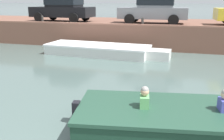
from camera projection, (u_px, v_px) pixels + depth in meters
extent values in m
plane|color=#4C605B|center=(134.00, 87.00, 8.24)|extent=(400.00, 400.00, 0.00)
cube|color=brown|center=(159.00, 32.00, 16.53)|extent=(60.00, 6.00, 1.39)
cube|color=#925F4C|center=(155.00, 25.00, 13.66)|extent=(60.00, 0.24, 0.08)
cube|color=white|center=(97.00, 50.00, 13.03)|extent=(5.44, 2.11, 0.45)
cube|color=white|center=(159.00, 55.00, 12.01)|extent=(1.13, 1.04, 0.45)
cube|color=white|center=(97.00, 45.00, 12.95)|extent=(5.51, 2.18, 0.08)
cube|color=brown|center=(90.00, 47.00, 13.11)|extent=(0.35, 1.60, 0.06)
cube|color=#193828|center=(188.00, 120.00, 5.54)|extent=(5.09, 2.58, 0.39)
cube|color=#244836|center=(189.00, 111.00, 5.48)|extent=(5.15, 2.65, 0.08)
cube|color=brown|center=(171.00, 114.00, 5.54)|extent=(0.50, 1.68, 0.06)
cube|color=black|center=(76.00, 111.00, 5.78)|extent=(0.19, 0.22, 0.45)
cube|color=#4C51B2|center=(224.00, 109.00, 5.38)|extent=(0.25, 0.35, 0.44)
cube|color=#66B26B|center=(144.00, 105.00, 5.56)|extent=(0.25, 0.35, 0.44)
sphere|color=tan|center=(145.00, 92.00, 5.47)|extent=(0.19, 0.19, 0.19)
sphere|color=gray|center=(145.00, 90.00, 5.46)|extent=(0.17, 0.17, 0.17)
cube|color=black|center=(62.00, 12.00, 16.41)|extent=(4.12, 1.90, 0.64)
cube|color=black|center=(64.00, 2.00, 16.19)|extent=(2.09, 1.60, 0.60)
cube|color=black|center=(64.00, 2.00, 16.19)|extent=(2.17, 1.64, 0.33)
cylinder|color=black|center=(39.00, 17.00, 16.07)|extent=(0.61, 0.21, 0.60)
cylinder|color=black|center=(53.00, 16.00, 17.67)|extent=(0.61, 0.21, 0.60)
cylinder|color=black|center=(74.00, 18.00, 15.32)|extent=(0.61, 0.21, 0.60)
cylinder|color=black|center=(85.00, 16.00, 16.92)|extent=(0.61, 0.21, 0.60)
cube|color=slate|center=(153.00, 13.00, 14.90)|extent=(4.03, 1.73, 0.64)
cube|color=slate|center=(156.00, 2.00, 14.69)|extent=(2.02, 1.52, 0.60)
cube|color=black|center=(156.00, 2.00, 14.69)|extent=(2.10, 1.55, 0.33)
cylinder|color=black|center=(129.00, 19.00, 14.48)|extent=(0.60, 0.18, 0.60)
cylinder|color=black|center=(135.00, 17.00, 16.11)|extent=(0.60, 0.18, 0.60)
cylinder|color=black|center=(173.00, 20.00, 13.86)|extent=(0.60, 0.18, 0.60)
cylinder|color=black|center=(174.00, 18.00, 15.49)|extent=(0.60, 0.18, 0.60)
cylinder|color=#2D2B28|center=(42.00, 20.00, 15.53)|extent=(0.14, 0.14, 0.35)
sphere|color=#2D2B28|center=(42.00, 17.00, 15.47)|extent=(0.15, 0.15, 0.15)
cylinder|color=#2D2B28|center=(142.00, 22.00, 13.93)|extent=(0.14, 0.14, 0.35)
sphere|color=#2D2B28|center=(143.00, 19.00, 13.88)|extent=(0.15, 0.15, 0.15)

